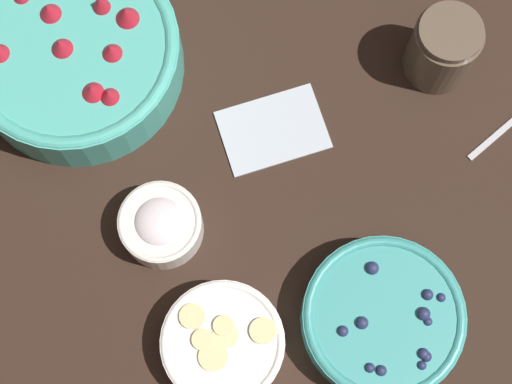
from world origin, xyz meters
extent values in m
plane|color=black|center=(0.00, 0.00, 0.00)|extent=(4.00, 4.00, 0.00)
cylinder|color=#47AD9E|center=(0.25, -0.16, 0.04)|extent=(0.27, 0.27, 0.07)
torus|color=#47AD9E|center=(0.25, -0.16, 0.07)|extent=(0.27, 0.27, 0.02)
cylinder|color=#B21928|center=(0.25, -0.16, 0.06)|extent=(0.21, 0.21, 0.02)
cone|color=#B21928|center=(0.22, -0.10, 0.08)|extent=(0.05, 0.05, 0.02)
cone|color=#B21928|center=(0.20, -0.10, 0.08)|extent=(0.04, 0.04, 0.02)
cone|color=#B21928|center=(0.26, -0.16, 0.08)|extent=(0.04, 0.04, 0.03)
cone|color=#B21928|center=(0.28, -0.20, 0.08)|extent=(0.05, 0.05, 0.03)
cone|color=#B21928|center=(0.20, -0.15, 0.08)|extent=(0.03, 0.03, 0.02)
cone|color=#B21928|center=(0.21, -0.21, 0.08)|extent=(0.03, 0.03, 0.03)
cone|color=#B21928|center=(0.18, -0.20, 0.08)|extent=(0.05, 0.05, 0.03)
cylinder|color=teal|center=(-0.13, 0.15, 0.02)|extent=(0.19, 0.19, 0.05)
torus|color=teal|center=(-0.13, 0.15, 0.04)|extent=(0.19, 0.19, 0.01)
cylinder|color=#23284C|center=(-0.13, 0.15, 0.04)|extent=(0.15, 0.15, 0.01)
sphere|color=#23284C|center=(-0.12, 0.21, 0.05)|extent=(0.01, 0.01, 0.01)
sphere|color=#23284C|center=(-0.17, 0.20, 0.05)|extent=(0.01, 0.01, 0.01)
sphere|color=#23284C|center=(-0.20, 0.13, 0.05)|extent=(0.01, 0.01, 0.01)
sphere|color=#23284C|center=(-0.12, 0.10, 0.05)|extent=(0.02, 0.02, 0.02)
sphere|color=#23284C|center=(-0.11, 0.16, 0.05)|extent=(0.01, 0.01, 0.01)
sphere|color=#23284C|center=(-0.18, 0.16, 0.05)|extent=(0.01, 0.01, 0.01)
sphere|color=#23284C|center=(-0.18, 0.19, 0.05)|extent=(0.01, 0.01, 0.01)
sphere|color=#23284C|center=(-0.13, 0.21, 0.05)|extent=(0.01, 0.01, 0.01)
sphere|color=#23284C|center=(-0.18, 0.20, 0.05)|extent=(0.01, 0.01, 0.01)
sphere|color=#23284C|center=(-0.09, 0.17, 0.05)|extent=(0.01, 0.01, 0.01)
sphere|color=#23284C|center=(-0.18, 0.15, 0.05)|extent=(0.02, 0.02, 0.02)
sphere|color=#23284C|center=(-0.18, 0.13, 0.05)|extent=(0.01, 0.01, 0.01)
cylinder|color=white|center=(0.05, 0.19, 0.02)|extent=(0.14, 0.14, 0.04)
torus|color=white|center=(0.05, 0.19, 0.04)|extent=(0.14, 0.14, 0.01)
cylinder|color=beige|center=(0.05, 0.19, 0.03)|extent=(0.11, 0.11, 0.01)
cylinder|color=beige|center=(0.01, 0.17, 0.04)|extent=(0.03, 0.03, 0.01)
cylinder|color=beige|center=(0.07, 0.18, 0.04)|extent=(0.02, 0.02, 0.01)
cylinder|color=beige|center=(0.05, 0.17, 0.04)|extent=(0.02, 0.02, 0.01)
cylinder|color=beige|center=(0.05, 0.18, 0.04)|extent=(0.03, 0.03, 0.00)
cylinder|color=beige|center=(0.06, 0.20, 0.04)|extent=(0.03, 0.03, 0.01)
cylinder|color=beige|center=(0.09, 0.16, 0.04)|extent=(0.03, 0.03, 0.01)
cylinder|color=silver|center=(0.13, 0.05, 0.02)|extent=(0.10, 0.10, 0.05)
torus|color=silver|center=(0.13, 0.05, 0.05)|extent=(0.10, 0.10, 0.01)
cylinder|color=silver|center=(0.13, 0.05, 0.04)|extent=(0.08, 0.08, 0.01)
ellipsoid|color=silver|center=(0.13, 0.05, 0.05)|extent=(0.06, 0.06, 0.03)
cylinder|color=brown|center=(-0.21, -0.18, 0.05)|extent=(0.08, 0.08, 0.09)
cylinder|color=#472819|center=(-0.21, -0.18, 0.04)|extent=(0.07, 0.07, 0.07)
cylinder|color=brown|center=(-0.21, -0.18, 0.10)|extent=(0.08, 0.08, 0.01)
cube|color=#B2BCC6|center=(0.00, -0.08, 0.00)|extent=(0.15, 0.13, 0.01)
cube|color=#B2B2B7|center=(-0.29, -0.09, 0.00)|extent=(0.09, 0.08, 0.01)
camera|label=1|loc=(0.01, 0.26, 1.03)|focal=60.00mm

